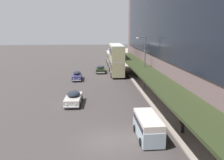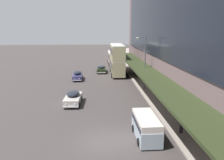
# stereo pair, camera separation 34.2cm
# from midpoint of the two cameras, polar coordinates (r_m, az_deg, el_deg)

# --- Properties ---
(ground) EXTENTS (240.00, 240.00, 0.00)m
(ground) POSITION_cam_midpoint_polar(r_m,az_deg,el_deg) (18.88, -2.01, -15.72)
(ground) COLOR #413A39
(transit_bus_kerbside_front) EXTENTS (2.79, 9.14, 3.30)m
(transit_bus_kerbside_front) POSITION_cam_midpoint_polar(r_m,az_deg,el_deg) (58.36, 0.48, 5.98)
(transit_bus_kerbside_front) COLOR beige
(transit_bus_kerbside_front) RESTS_ON ground
(transit_bus_kerbside_rear) EXTENTS (2.80, 10.09, 6.13)m
(transit_bus_kerbside_rear) POSITION_cam_midpoint_polar(r_m,az_deg,el_deg) (44.77, 1.55, 5.63)
(transit_bus_kerbside_rear) COLOR tan
(transit_bus_kerbside_rear) RESTS_ON ground
(sedan_oncoming_front) EXTENTS (2.04, 4.85, 1.56)m
(sedan_oncoming_front) POSITION_cam_midpoint_polar(r_m,az_deg,el_deg) (47.33, -2.59, 2.93)
(sedan_oncoming_front) COLOR #24301C
(sedan_oncoming_front) RESTS_ON ground
(sedan_trailing_near) EXTENTS (1.84, 4.40, 1.63)m
(sedan_trailing_near) POSITION_cam_midpoint_polar(r_m,az_deg,el_deg) (40.80, -8.75, 1.18)
(sedan_trailing_near) COLOR navy
(sedan_trailing_near) RESTS_ON ground
(sedan_second_mid) EXTENTS (2.12, 4.39, 1.60)m
(sedan_second_mid) POSITION_cam_midpoint_polar(r_m,az_deg,el_deg) (27.67, -9.79, -4.60)
(sedan_second_mid) COLOR beige
(sedan_second_mid) RESTS_ON ground
(vw_van) EXTENTS (1.94, 4.56, 1.96)m
(vw_van) POSITION_cam_midpoint_polar(r_m,az_deg,el_deg) (19.28, 9.34, -11.62)
(vw_van) COLOR #ADC1CE
(vw_van) RESTS_ON ground
(pedestrian_at_kerb) EXTENTS (0.62, 0.33, 1.86)m
(pedestrian_at_kerb) POSITION_cam_midpoint_polar(r_m,az_deg,el_deg) (20.40, 18.21, -10.45)
(pedestrian_at_kerb) COLOR black
(pedestrian_at_kerb) RESTS_ON sidewalk_kerb
(street_lamp) EXTENTS (1.50, 0.28, 7.90)m
(street_lamp) POSITION_cam_midpoint_polar(r_m,az_deg,el_deg) (33.04, 8.66, 5.25)
(street_lamp) COLOR #4C4C51
(street_lamp) RESTS_ON sidewalk_kerb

